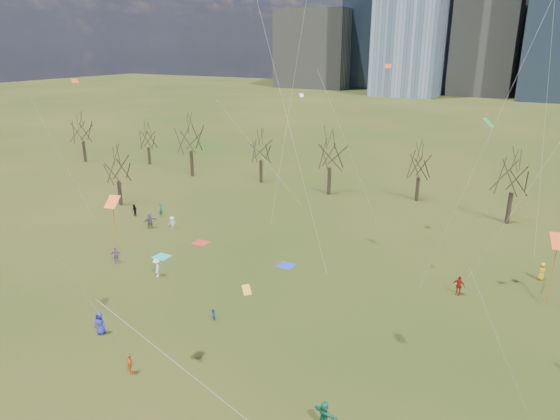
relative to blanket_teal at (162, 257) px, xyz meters
The scene contains 18 objects.
ground 17.46m from the blanket_teal, 39.73° to the right, with size 500.00×500.00×0.00m, color black.
bare_tree_row 29.91m from the blanket_teal, 62.90° to the left, with size 113.04×29.80×9.50m.
blanket_teal is the anchor object (origin of this frame).
blanket_navy 13.00m from the blanket_teal, 18.86° to the left, with size 1.60×1.50×0.03m, color #2532AD.
blanket_crimson 5.12m from the blanket_teal, 75.91° to the left, with size 1.60×1.50×0.03m, color #AC2B22.
person_0 14.42m from the blanket_teal, 67.13° to the right, with size 0.88×0.58×1.81m, color #2725A4.
person_4 19.29m from the blanket_teal, 54.93° to the right, with size 0.86×0.36×1.46m, color #ED5B1A.
person_5 28.19m from the blanket_teal, 30.16° to the right, with size 1.60×0.51×1.72m, color #166651.
person_8 14.16m from the blanket_teal, 32.53° to the right, with size 0.48×0.38×0.99m, color #274AA9.
person_9 4.67m from the blanket_teal, 54.15° to the right, with size 1.15×0.66×1.78m, color silver.
person_10 28.99m from the blanket_teal, 11.98° to the left, with size 1.06×0.44×1.81m, color maroon.
person_11 9.03m from the blanket_teal, 139.20° to the left, with size 1.81×0.58×1.95m, color #5D5E62.
person_12 36.89m from the blanket_teal, 20.11° to the left, with size 0.85×0.55×1.73m, color gold.
person_13 13.09m from the blanket_teal, 131.08° to the left, with size 0.64×0.42×1.77m, color #186C49.
person_14 14.17m from the blanket_teal, 144.57° to the left, with size 0.77×0.60×1.59m, color black.
person_15 8.17m from the blanket_teal, 121.98° to the left, with size 1.00×0.58×1.55m, color silver.
person_16 4.53m from the blanket_teal, 131.14° to the right, with size 1.01×0.42×1.73m, color #8C4C99.
kites_airborne 23.06m from the blanket_teal, ahead, with size 48.71×42.17×29.60m.
Camera 1 is at (19.71, -24.61, 20.98)m, focal length 32.00 mm.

